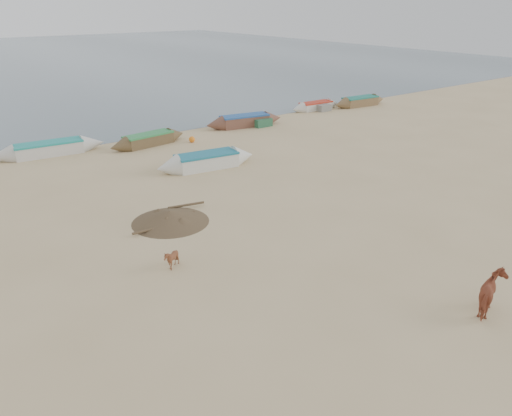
# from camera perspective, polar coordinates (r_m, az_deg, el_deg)

# --- Properties ---
(ground) EXTENTS (140.00, 140.00, 0.00)m
(ground) POSITION_cam_1_polar(r_m,az_deg,el_deg) (20.06, 6.91, -6.18)
(ground) COLOR tan
(ground) RESTS_ON ground
(cow_adult) EXTENTS (1.84, 1.39, 1.42)m
(cow_adult) POSITION_cam_1_polar(r_m,az_deg,el_deg) (18.32, 25.38, -8.92)
(cow_adult) COLOR #984B31
(cow_adult) RESTS_ON ground
(calf_front) EXTENTS (0.87, 0.80, 0.83)m
(calf_front) POSITION_cam_1_polar(r_m,az_deg,el_deg) (19.57, -9.64, -5.75)
(calf_front) COLOR brown
(calf_front) RESTS_ON ground
(near_canoe) EXTENTS (6.56, 2.32, 0.93)m
(near_canoe) POSITION_cam_1_polar(r_m,az_deg,el_deg) (30.97, -5.65, 5.40)
(near_canoe) COLOR silver
(near_canoe) RESTS_ON ground
(debris_pile) EXTENTS (4.54, 4.54, 0.57)m
(debris_pile) POSITION_cam_1_polar(r_m,az_deg,el_deg) (23.61, -9.79, -0.96)
(debris_pile) COLOR brown
(debris_pile) RESTS_ON ground
(waterline_canoes) EXTENTS (58.36, 4.51, 0.96)m
(waterline_canoes) POSITION_cam_1_polar(r_m,az_deg,el_deg) (36.20, -15.84, 7.16)
(waterline_canoes) COLOR brown
(waterline_canoes) RESTS_ON ground
(beach_clutter) EXTENTS (43.02, 4.17, 0.64)m
(beach_clutter) POSITION_cam_1_polar(r_m,az_deg,el_deg) (37.35, -11.37, 7.82)
(beach_clutter) COLOR #2C622E
(beach_clutter) RESTS_ON ground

